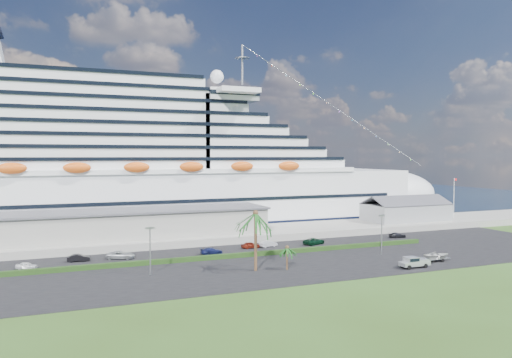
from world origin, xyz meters
name	(u,v)px	position (x,y,z in m)	size (l,w,h in m)	color
ground	(316,271)	(0.00, 0.00, 0.00)	(420.00, 420.00, 0.00)	#2F4717
asphalt_lot	(289,259)	(0.00, 11.00, 0.06)	(140.00, 38.00, 0.12)	black
wharf	(239,234)	(0.00, 40.00, 0.90)	(240.00, 20.00, 1.80)	gray
water	(165,205)	(0.00, 130.00, 0.01)	(420.00, 160.00, 0.02)	black
cruise_ship	(137,170)	(-21.53, 64.00, 16.69)	(191.00, 38.00, 54.00)	silver
terminal_building	(138,223)	(-25.00, 40.00, 5.01)	(61.00, 15.00, 6.30)	gray
port_shed	(406,211)	(52.00, 40.00, 4.40)	(24.00, 12.31, 7.37)	gray
flagpole	(454,196)	(70.04, 40.00, 8.27)	(1.08, 0.16, 12.00)	silver
hedge	(243,255)	(-8.00, 16.00, 0.57)	(88.00, 1.10, 0.90)	black
lamp_post_left	(150,245)	(-28.00, 8.00, 5.34)	(1.60, 0.35, 8.27)	gray
lamp_post_right	(382,229)	(20.00, 8.00, 5.34)	(1.60, 0.35, 8.27)	gray
palm_tall	(256,220)	(-10.00, 4.00, 9.20)	(8.82, 8.82, 11.13)	#47301E
palm_short	(287,250)	(-4.50, 2.50, 3.67)	(3.53, 3.53, 4.56)	#47301E
parked_car_0	(27,266)	(-48.04, 20.72, 0.74)	(1.47, 3.66, 1.25)	white
parked_car_1	(79,258)	(-38.98, 24.07, 0.83)	(1.49, 4.28, 1.41)	black
parked_car_2	(121,255)	(-31.05, 23.60, 0.88)	(2.54, 5.51, 1.53)	#A1A6AA
parked_car_3	(211,251)	(-12.93, 21.32, 0.80)	(1.90, 4.68, 1.36)	#161D4D
parked_car_4	(251,245)	(-2.93, 24.41, 0.83)	(1.68, 4.19, 1.43)	maroon
parked_car_5	(268,244)	(1.36, 24.44, 0.83)	(1.50, 4.30, 1.42)	silver
parked_car_6	(314,241)	(12.45, 23.30, 0.89)	(2.54, 5.52, 1.53)	black
parked_car_7	(397,235)	(36.36, 23.76, 0.78)	(1.84, 4.52, 1.31)	black
pickup_truck	(414,262)	(17.78, -4.82, 1.23)	(5.77, 2.31, 2.03)	black
boat_trailer	(437,255)	(25.64, -2.15, 1.31)	(6.19, 3.91, 1.79)	gray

